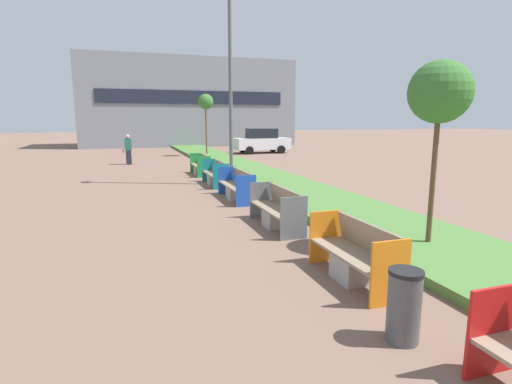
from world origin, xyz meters
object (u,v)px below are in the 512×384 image
object	(u,v)px
street_lamp_post	(230,57)
sapling_tree_near	(440,94)
bench_green_frame	(201,167)
bench_blue_frame	(237,188)
bench_teal_frame	(216,176)
bench_orange_frame	(355,259)
litter_bin	(404,306)
parked_car_distant	(262,141)
bench_grey_frame	(277,212)
pedestrian_walking	(128,149)
sapling_tree_far	(206,103)

from	to	relation	value
street_lamp_post	sapling_tree_near	distance (m)	9.36
bench_green_frame	sapling_tree_near	xyz separation A→B (m)	(2.19, -12.23, 2.65)
bench_blue_frame	sapling_tree_near	world-z (taller)	sapling_tree_near
bench_blue_frame	bench_teal_frame	size ratio (longest dim) A/B	1.10
sapling_tree_near	bench_orange_frame	bearing A→B (deg)	-159.01
litter_bin	parked_car_distant	world-z (taller)	parked_car_distant
bench_grey_frame	bench_teal_frame	world-z (taller)	same
bench_green_frame	pedestrian_walking	xyz separation A→B (m)	(-3.11, 5.57, 0.50)
pedestrian_walking	bench_green_frame	bearing A→B (deg)	-60.81
sapling_tree_near	bench_green_frame	bearing A→B (deg)	100.15
litter_bin	sapling_tree_far	bearing A→B (deg)	83.79
sapling_tree_far	street_lamp_post	bearing A→B (deg)	-97.13
street_lamp_post	sapling_tree_near	world-z (taller)	street_lamp_post
bench_teal_frame	parked_car_distant	bearing A→B (deg)	63.94
bench_blue_frame	parked_car_distant	size ratio (longest dim) A/B	0.54
bench_blue_frame	parked_car_distant	world-z (taller)	parked_car_distant
pedestrian_walking	parked_car_distant	bearing A→B (deg)	27.07
sapling_tree_far	bench_blue_frame	bearing A→B (deg)	-98.00
street_lamp_post	bench_blue_frame	bearing A→B (deg)	-101.69
sapling_tree_far	bench_green_frame	bearing A→B (deg)	-103.11
bench_orange_frame	street_lamp_post	bearing A→B (deg)	86.44
bench_orange_frame	bench_blue_frame	bearing A→B (deg)	89.96
street_lamp_post	sapling_tree_far	size ratio (longest dim) A/B	2.10
bench_orange_frame	sapling_tree_near	xyz separation A→B (m)	(2.19, 0.84, 2.65)
bench_orange_frame	street_lamp_post	size ratio (longest dim) A/B	0.21
bench_teal_frame	litter_bin	size ratio (longest dim) A/B	2.42
pedestrian_walking	bench_orange_frame	bearing A→B (deg)	-80.52
bench_teal_frame	street_lamp_post	bearing A→B (deg)	-8.51
litter_bin	sapling_tree_far	world-z (taller)	sapling_tree_far
pedestrian_walking	bench_blue_frame	bearing A→B (deg)	-75.09
bench_orange_frame	bench_green_frame	xyz separation A→B (m)	(0.00, 13.07, 0.00)
sapling_tree_near	pedestrian_walking	xyz separation A→B (m)	(-5.30, 17.80, -2.15)
bench_orange_frame	sapling_tree_near	bearing A→B (deg)	20.99
bench_orange_frame	litter_bin	world-z (taller)	bench_orange_frame
bench_green_frame	parked_car_distant	world-z (taller)	parked_car_distant
bench_grey_frame	street_lamp_post	world-z (taller)	street_lamp_post
bench_orange_frame	bench_blue_frame	world-z (taller)	same
street_lamp_post	sapling_tree_near	bearing A→B (deg)	-80.12
sapling_tree_far	pedestrian_walking	size ratio (longest dim) A/B	2.50
bench_blue_frame	sapling_tree_far	distance (m)	16.03
street_lamp_post	sapling_tree_far	bearing A→B (deg)	82.87
bench_blue_frame	sapling_tree_near	xyz separation A→B (m)	(2.18, -6.09, 2.64)
bench_grey_frame	bench_blue_frame	bearing A→B (deg)	89.97
bench_teal_frame	parked_car_distant	world-z (taller)	parked_car_distant
bench_grey_frame	sapling_tree_near	world-z (taller)	sapling_tree_near
street_lamp_post	sapling_tree_near	size ratio (longest dim) A/B	2.47
parked_car_distant	bench_green_frame	bearing A→B (deg)	-124.25
litter_bin	bench_orange_frame	bearing A→B (deg)	75.57
bench_teal_frame	bench_green_frame	distance (m)	3.10
bench_teal_frame	sapling_tree_far	distance (m)	13.11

